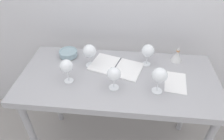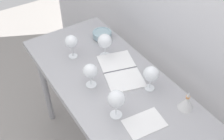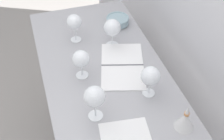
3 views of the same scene
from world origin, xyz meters
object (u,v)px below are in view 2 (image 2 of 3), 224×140
Objects in this scene: wine_glass_near_left at (71,42)px; decanter_funnel at (186,102)px; wine_glass_far_left at (105,42)px; wine_glass_near_center at (90,72)px; tasting_bowl at (102,34)px; wine_glass_far_right at (151,74)px; wine_glass_near_right at (116,99)px; open_notebook at (120,70)px; tasting_sheet_upper at (144,123)px.

wine_glass_near_left is 1.32× the size of decanter_funnel.
wine_glass_near_center is at bearing -49.09° from wine_glass_far_left.
tasting_bowl is (-0.40, 0.33, -0.08)m from wine_glass_near_center.
wine_glass_near_left is 0.59m from wine_glass_far_right.
wine_glass_near_center is 0.32m from wine_glass_near_left.
wine_glass_near_right is 0.60m from wine_glass_near_left.
wine_glass_near_left is 0.38m from open_notebook.
tasting_sheet_upper is at bearing -44.99° from wine_glass_far_right.
wine_glass_near_center is 0.74× the size of tasting_sheet_upper.
tasting_sheet_upper is (0.61, -0.13, -0.12)m from wine_glass_far_left.
wine_glass_near_left is 0.23m from wine_glass_far_left.
tasting_sheet_upper is (0.13, 0.10, -0.13)m from wine_glass_near_right.
decanter_funnel is at bearing 64.25° from wine_glass_near_right.
wine_glass_near_right is 1.04× the size of wine_glass_far_left.
wine_glass_far_left is at bearing -172.26° from wine_glass_far_right.
wine_glass_far_left is (0.12, 0.19, -0.00)m from wine_glass_near_left.
wine_glass_near_right reaches higher than tasting_sheet_upper.
wine_glass_near_right is at bearing -115.75° from decanter_funnel.
wine_glass_near_right reaches higher than wine_glass_far_right.
wine_glass_near_left reaches higher than open_notebook.
wine_glass_far_right reaches higher than open_notebook.
wine_glass_near_center is 0.92× the size of wine_glass_far_left.
open_notebook is at bearing 169.84° from tasting_sheet_upper.
wine_glass_far_left is 0.23m from open_notebook.
wine_glass_near_right is 1.25× the size of tasting_bowl.
open_notebook is 0.44m from tasting_sheet_upper.
decanter_funnel is (0.04, 0.26, 0.04)m from tasting_sheet_upper.
open_notebook is 3.25× the size of decanter_funnel.
wine_glass_far_left reaches higher than wine_glass_far_right.
decanter_funnel is at bearing 17.37° from wine_glass_far_right.
tasting_sheet_upper is at bearing -0.83° from open_notebook.
wine_glass_far_right reaches higher than tasting_sheet_upper.
wine_glass_near_left is at bearing 173.69° from wine_glass_near_center.
tasting_bowl is at bearing 140.44° from wine_glass_near_center.
wine_glass_far_right is at bearing -3.85° from tasting_bowl.
wine_glass_near_right is at bearing -25.97° from tasting_bowl.
open_notebook is at bearing 141.41° from wine_glass_near_right.
decanter_funnel is (0.77, 0.32, -0.08)m from wine_glass_near_left.
open_notebook reaches higher than tasting_sheet_upper.
decanter_funnel is (0.17, 0.36, -0.09)m from wine_glass_near_right.
wine_glass_near_left is at bearing 176.37° from wine_glass_near_right.
wine_glass_far_left is 0.67m from decanter_funnel.
wine_glass_near_right is 0.41m from decanter_funnel.
tasting_sheet_upper is at bearing 36.03° from wine_glass_near_right.
wine_glass_far_right is (-0.06, 0.29, -0.01)m from wine_glass_near_right.
wine_glass_far_right is 0.77× the size of tasting_sheet_upper.
tasting_bowl is at bearing -177.80° from open_notebook.
wine_glass_near_center is 0.30m from wine_glass_far_left.
wine_glass_near_center reaches higher than tasting_bowl.
wine_glass_far_left is 0.81× the size of tasting_sheet_upper.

